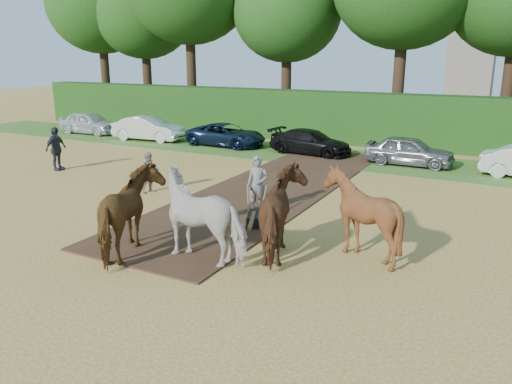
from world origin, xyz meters
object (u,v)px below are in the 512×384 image
at_px(parked_cars, 317,143).
at_px(spectator_far, 56,149).
at_px(spectator_near, 150,173).
at_px(plough_team, 247,213).

bearing_deg(parked_cars, spectator_far, -137.13).
height_order(spectator_near, parked_cars, spectator_near).
relative_size(spectator_near, parked_cars, 0.04).
relative_size(spectator_near, spectator_far, 0.79).
distance_m(spectator_far, plough_team, 13.36).
bearing_deg(spectator_near, plough_team, -101.09).
relative_size(spectator_near, plough_team, 0.20).
bearing_deg(parked_cars, spectator_near, -107.44).
distance_m(spectator_near, spectator_far, 6.35).
distance_m(plough_team, parked_cars, 13.72).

